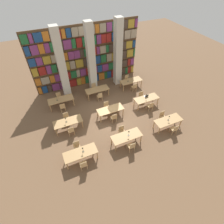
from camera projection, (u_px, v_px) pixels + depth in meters
name	position (u px, v px, depth m)	size (l,w,h in m)	color
ground_plane	(111.00, 116.00, 14.02)	(40.00, 40.00, 0.00)	brown
bookshelf_bank	(87.00, 57.00, 15.65)	(9.89, 0.35, 5.50)	brown
pillar_left	(62.00, 65.00, 13.90)	(0.62, 0.62, 6.00)	beige
pillar_center	(91.00, 59.00, 14.63)	(0.62, 0.62, 6.00)	beige
pillar_right	(118.00, 54.00, 15.36)	(0.62, 0.62, 6.00)	beige
reading_table_0	(81.00, 153.00, 10.72)	(2.07, 0.83, 0.74)	tan
chair_0	(83.00, 165.00, 10.37)	(0.42, 0.40, 0.88)	tan
chair_1	(77.00, 147.00, 11.29)	(0.42, 0.40, 0.88)	tan
desk_lamp_0	(83.00, 149.00, 10.52)	(0.14, 0.14, 0.43)	brown
reading_table_1	(127.00, 137.00, 11.66)	(2.07, 0.83, 0.74)	tan
chair_2	(131.00, 146.00, 11.33)	(0.42, 0.40, 0.88)	tan
chair_3	(122.00, 131.00, 12.25)	(0.42, 0.40, 0.88)	tan
desk_lamp_1	(129.00, 132.00, 11.43)	(0.14, 0.14, 0.45)	brown
reading_table_2	(168.00, 121.00, 12.71)	(2.07, 0.83, 0.74)	tan
chair_4	(174.00, 129.00, 12.39)	(0.42, 0.40, 0.88)	tan
chair_5	(163.00, 116.00, 13.31)	(0.42, 0.40, 0.88)	tan
desk_lamp_2	(169.00, 117.00, 12.45)	(0.14, 0.14, 0.43)	brown
reading_table_3	(68.00, 122.00, 12.61)	(2.07, 0.83, 0.74)	tan
chair_6	(71.00, 131.00, 12.28)	(0.42, 0.40, 0.88)	tan
chair_7	(66.00, 118.00, 13.21)	(0.42, 0.40, 0.88)	tan
desk_lamp_3	(66.00, 119.00, 12.32)	(0.14, 0.14, 0.44)	brown
reading_table_4	(110.00, 110.00, 13.56)	(2.07, 0.83, 0.74)	tan
chair_8	(114.00, 117.00, 13.22)	(0.42, 0.40, 0.88)	tan
chair_9	(107.00, 106.00, 14.15)	(0.42, 0.40, 0.88)	tan
reading_table_5	(147.00, 99.00, 14.53)	(2.07, 0.83, 0.74)	tan
chair_10	(150.00, 106.00, 14.18)	(0.42, 0.40, 0.88)	tan
chair_11	(141.00, 96.00, 15.11)	(0.42, 0.40, 0.88)	tan
desk_lamp_4	(146.00, 95.00, 14.25)	(0.14, 0.14, 0.45)	brown
laptop	(146.00, 96.00, 14.62)	(0.32, 0.22, 0.21)	silver
reading_table_6	(61.00, 100.00, 14.43)	(2.07, 0.83, 0.74)	tan
chair_12	(63.00, 107.00, 14.08)	(0.42, 0.40, 0.88)	tan
chair_13	(59.00, 97.00, 15.01)	(0.42, 0.40, 0.88)	tan
desk_lamp_5	(56.00, 97.00, 14.06)	(0.14, 0.14, 0.48)	brown
reading_table_7	(97.00, 90.00, 15.44)	(2.07, 0.83, 0.74)	tan
chair_14	(100.00, 96.00, 15.09)	(0.42, 0.40, 0.88)	tan
chair_15	(94.00, 88.00, 16.02)	(0.42, 0.40, 0.88)	tan
reading_table_8	(131.00, 81.00, 16.45)	(2.07, 0.83, 0.74)	tan
chair_16	(134.00, 87.00, 16.10)	(0.42, 0.40, 0.88)	tan
chair_17	(127.00, 79.00, 17.03)	(0.42, 0.40, 0.88)	tan
desk_lamp_6	(128.00, 78.00, 16.05)	(0.14, 0.14, 0.49)	brown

